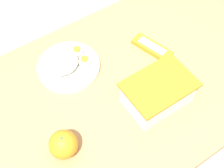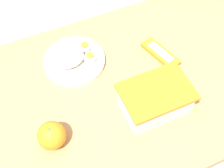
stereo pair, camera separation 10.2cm
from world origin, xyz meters
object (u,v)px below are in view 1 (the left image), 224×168
at_px(food_container, 158,94).
at_px(candy_bar, 152,48).
at_px(orange_fruit, 63,144).
at_px(rice_plate, 67,65).

bearing_deg(food_container, candy_bar, -124.68).
bearing_deg(food_container, orange_fruit, -2.97).
xyz_separation_m(orange_fruit, rice_plate, (-0.16, -0.26, -0.02)).
xyz_separation_m(rice_plate, candy_bar, (-0.30, 0.10, -0.01)).
bearing_deg(candy_bar, orange_fruit, 19.88).
bearing_deg(orange_fruit, food_container, 177.03).
relative_size(food_container, rice_plate, 0.98).
distance_m(rice_plate, candy_bar, 0.31).
xyz_separation_m(food_container, rice_plate, (0.17, -0.28, -0.02)).
height_order(food_container, orange_fruit, food_container).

